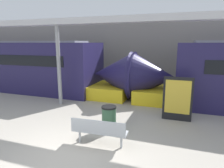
{
  "coord_description": "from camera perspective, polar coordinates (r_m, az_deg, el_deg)",
  "views": [
    {
      "loc": [
        2.81,
        -4.15,
        3.11
      ],
      "look_at": [
        0.13,
        3.6,
        1.4
      ],
      "focal_mm": 32.0,
      "sensor_mm": 36.0,
      "label": 1
    }
  ],
  "objects": [
    {
      "name": "ground_plane",
      "position": [
        5.9,
        -13.62,
        -20.4
      ],
      "size": [
        60.0,
        60.0,
        0.0
      ],
      "primitive_type": "plane",
      "color": "#A8A093"
    },
    {
      "name": "station_wall",
      "position": [
        14.88,
        8.3,
        9.31
      ],
      "size": [
        56.0,
        0.2,
        5.0
      ],
      "primitive_type": "cube",
      "color": "gray",
      "rests_on": "ground_plane"
    },
    {
      "name": "train_right",
      "position": [
        15.73,
        -27.76,
        4.64
      ],
      "size": [
        17.95,
        2.93,
        3.2
      ],
      "color": "#231E4C",
      "rests_on": "ground_plane"
    },
    {
      "name": "bench_near",
      "position": [
        6.17,
        -3.76,
        -12.94
      ],
      "size": [
        1.72,
        0.53,
        0.87
      ],
      "rotation": [
        0.0,
        0.0,
        0.06
      ],
      "color": "#ADB2B7",
      "rests_on": "ground_plane"
    },
    {
      "name": "trash_bin",
      "position": [
        7.25,
        -0.88,
        -9.74
      ],
      "size": [
        0.53,
        0.53,
        0.89
      ],
      "color": "#2D5138",
      "rests_on": "ground_plane"
    },
    {
      "name": "poster_board",
      "position": [
        8.39,
        18.21,
        -4.06
      ],
      "size": [
        1.14,
        0.07,
        1.79
      ],
      "color": "black",
      "rests_on": "ground_plane"
    },
    {
      "name": "support_column_near",
      "position": [
        10.3,
        -14.96,
        5.0
      ],
      "size": [
        0.19,
        0.19,
        3.93
      ],
      "primitive_type": "cylinder",
      "color": "gray",
      "rests_on": "ground_plane"
    },
    {
      "name": "canopy_beam",
      "position": [
        10.28,
        -15.6,
        16.71
      ],
      "size": [
        28.0,
        0.6,
        0.28
      ],
      "primitive_type": "cube",
      "color": "#B7B7BC",
      "rests_on": "support_column_near"
    }
  ]
}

